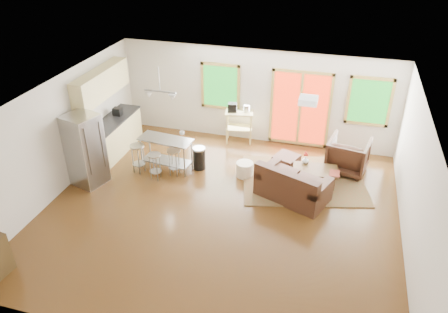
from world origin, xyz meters
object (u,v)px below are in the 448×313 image
(ottoman, at_px, (286,162))
(island, at_px, (166,148))
(loveseat, at_px, (292,186))
(rug, at_px, (303,180))
(coffee_table, at_px, (315,171))
(armchair, at_px, (348,154))
(kitchen_cart, at_px, (238,116))
(refrigerator, at_px, (85,150))

(ottoman, xyz_separation_m, island, (-2.89, -0.81, 0.39))
(loveseat, relative_size, ottoman, 3.24)
(rug, relative_size, coffee_table, 2.65)
(rug, relative_size, island, 2.09)
(rug, distance_m, armchair, 1.31)
(coffee_table, distance_m, kitchen_cart, 2.82)
(armchair, distance_m, refrigerator, 6.30)
(armchair, bearing_deg, kitchen_cart, -3.88)
(loveseat, bearing_deg, refrigerator, -150.80)
(loveseat, xyz_separation_m, coffee_table, (0.43, 0.74, 0.03))
(armchair, bearing_deg, loveseat, 64.59)
(loveseat, xyz_separation_m, ottoman, (-0.32, 1.27, -0.15))
(armchair, height_order, refrigerator, refrigerator)
(loveseat, bearing_deg, ottoman, 125.64)
(coffee_table, bearing_deg, refrigerator, -165.20)
(kitchen_cart, bearing_deg, coffee_table, -35.37)
(rug, height_order, coffee_table, coffee_table)
(ottoman, distance_m, island, 3.02)
(armchair, height_order, ottoman, armchair)
(loveseat, height_order, coffee_table, loveseat)
(loveseat, height_order, kitchen_cart, kitchen_cart)
(loveseat, relative_size, armchair, 1.84)
(refrigerator, bearing_deg, armchair, 37.02)
(ottoman, bearing_deg, armchair, 11.91)
(loveseat, bearing_deg, armchair, 75.52)
(rug, bearing_deg, coffee_table, -20.03)
(armchair, bearing_deg, island, 25.13)
(coffee_table, bearing_deg, armchair, 49.63)
(rug, bearing_deg, island, -173.61)
(island, bearing_deg, loveseat, -8.06)
(coffee_table, distance_m, refrigerator, 5.38)
(rug, xyz_separation_m, island, (-3.37, -0.38, 0.56))
(loveseat, xyz_separation_m, island, (-3.20, 0.45, 0.25))
(armchair, distance_m, island, 4.49)
(refrigerator, bearing_deg, coffee_table, 31.28)
(rug, height_order, kitchen_cart, kitchen_cart)
(loveseat, height_order, island, island)
(coffee_table, bearing_deg, island, -175.56)
(rug, relative_size, armchair, 2.99)
(coffee_table, relative_size, island, 0.79)
(armchair, xyz_separation_m, refrigerator, (-5.88, -2.20, 0.39))
(island, bearing_deg, refrigerator, -144.77)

